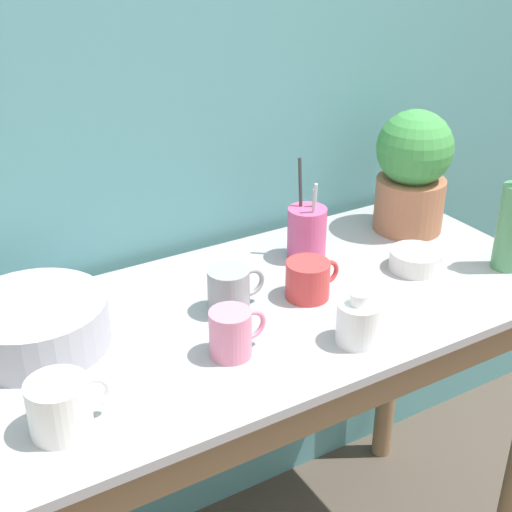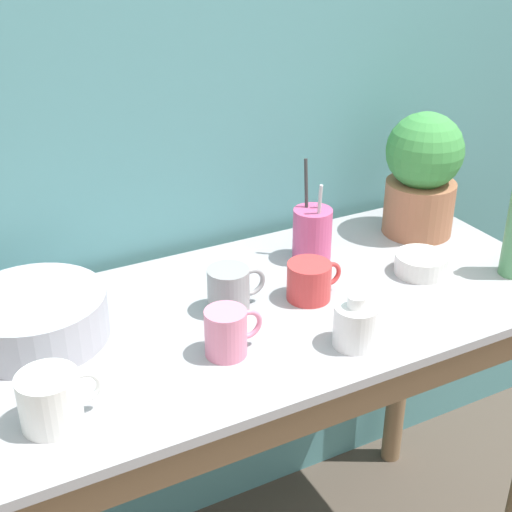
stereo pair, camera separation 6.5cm
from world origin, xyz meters
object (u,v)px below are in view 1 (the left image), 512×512
bowl_wash_large (35,324)px  utensil_cup (307,232)px  bottle_tall (512,225)px  mug_white (61,406)px  potted_plant (413,170)px  mug_grey (230,290)px  mug_red (308,279)px  bowl_small_enamel_white (415,260)px  bottle_short (358,321)px  mug_pink (232,333)px

bowl_wash_large → utensil_cup: size_ratio=1.16×
bottle_tall → mug_white: size_ratio=1.90×
potted_plant → mug_white: bearing=-162.9°
mug_grey → mug_red: mug_grey is taller
utensil_cup → bowl_small_enamel_white: bearing=-44.5°
bottle_short → mug_grey: bottle_short is taller
potted_plant → bottle_tall: (0.05, -0.27, -0.05)m
bottle_short → mug_pink: 0.24m
bottle_short → bowl_small_enamel_white: bottle_short is taller
mug_white → mug_pink: bearing=7.7°
mug_white → utensil_cup: size_ratio=0.57×
mug_grey → bowl_wash_large: bearing=168.0°
bottle_tall → bowl_small_enamel_white: (-0.18, 0.10, -0.08)m
bottle_tall → bowl_small_enamel_white: bearing=151.2°
bottle_short → mug_pink: bearing=159.4°
potted_plant → mug_grey: bearing=-168.3°
bottle_short → mug_white: 0.56m
mug_white → utensil_cup: 0.73m
mug_white → bottle_short: bearing=-4.1°
bottle_tall → bottle_short: 0.48m
bottle_tall → mug_pink: (-0.70, 0.02, -0.06)m
bottle_tall → mug_grey: bearing=166.1°
mug_pink → bowl_small_enamel_white: bearing=8.9°
bottle_tall → mug_red: (-0.46, 0.12, -0.07)m
potted_plant → bowl_wash_large: (-0.95, -0.04, -0.11)m
bottle_tall → bowl_small_enamel_white: 0.22m
potted_plant → mug_pink: potted_plant is taller
mug_red → utensil_cup: 0.18m
bottle_short → bowl_small_enamel_white: (0.29, 0.16, -0.02)m
bowl_wash_large → mug_grey: (0.37, -0.08, 0.00)m
bowl_wash_large → mug_white: 0.26m
bottle_short → utensil_cup: 0.36m
mug_white → bowl_wash_large: bearing=83.2°
bottle_tall → utensil_cup: bearing=142.6°
mug_white → mug_red: 0.59m
bowl_wash_large → mug_pink: mug_pink is taller
mug_red → bowl_small_enamel_white: size_ratio=1.08×
mug_red → bottle_short: bearing=-94.7°
bottle_short → mug_white: (-0.55, 0.04, 0.00)m
mug_grey → mug_pink: size_ratio=1.07×
mug_white → mug_pink: 0.33m
bowl_wash_large → utensil_cup: utensil_cup is taller
potted_plant → mug_grey: 0.60m
mug_grey → mug_white: bearing=-155.6°
mug_grey → mug_white: size_ratio=0.90×
mug_grey → bowl_small_enamel_white: mug_grey is taller
potted_plant → bottle_short: potted_plant is taller
mug_red → mug_pink: 0.26m
mug_white → mug_red: bearing=14.5°
bowl_small_enamel_white → bowl_wash_large: bearing=170.6°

